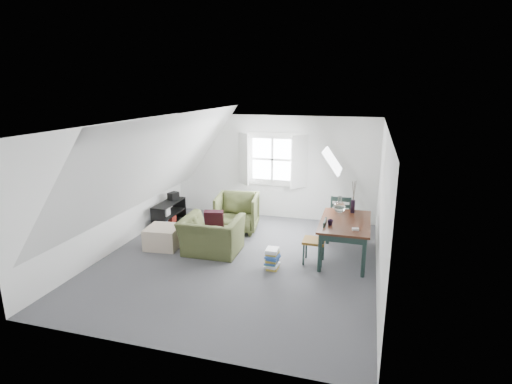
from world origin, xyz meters
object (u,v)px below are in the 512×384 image
(media_shelf, at_px, (169,215))
(magazine_stack, at_px, (272,259))
(armchair_far, at_px, (237,230))
(dining_chair_far, at_px, (341,216))
(dining_chair_near, at_px, (316,240))
(dining_table, at_px, (345,226))
(armchair_near, at_px, (212,253))
(ottoman, at_px, (164,237))

(media_shelf, distance_m, magazine_stack, 3.28)
(armchair_far, bearing_deg, magazine_stack, -62.21)
(dining_chair_far, bearing_deg, armchair_far, -17.39)
(armchair_far, xyz_separation_m, dining_chair_near, (1.93, -1.22, 0.44))
(armchair_far, height_order, dining_table, dining_table)
(armchair_near, height_order, media_shelf, media_shelf)
(armchair_far, bearing_deg, armchair_near, -101.59)
(armchair_near, height_order, dining_chair_near, dining_chair_near)
(ottoman, xyz_separation_m, dining_chair_near, (3.06, 0.10, 0.23))
(dining_chair_near, bearing_deg, armchair_near, -102.85)
(armchair_far, bearing_deg, dining_chair_near, -40.61)
(ottoman, bearing_deg, dining_chair_near, 1.92)
(ottoman, height_order, magazine_stack, ottoman)
(armchair_far, relative_size, magazine_stack, 2.49)
(dining_table, bearing_deg, ottoman, -172.36)
(armchair_far, xyz_separation_m, dining_table, (2.42, -0.90, 0.65))
(dining_chair_near, height_order, media_shelf, dining_chair_near)
(dining_chair_near, bearing_deg, dining_table, 107.84)
(dining_chair_far, relative_size, magazine_stack, 2.67)
(dining_chair_far, xyz_separation_m, magazine_stack, (-1.05, -1.74, -0.33))
(armchair_near, relative_size, dining_chair_far, 1.12)
(dining_chair_near, bearing_deg, armchair_far, -138.13)
(dining_chair_far, relative_size, media_shelf, 0.93)
(armchair_far, relative_size, ottoman, 1.44)
(armchair_near, distance_m, ottoman, 1.07)
(dining_table, xyz_separation_m, media_shelf, (-4.08, 0.79, -0.41))
(armchair_near, height_order, ottoman, ottoman)
(media_shelf, height_order, magazine_stack, media_shelf)
(armchair_near, bearing_deg, armchair_far, -94.49)
(dining_table, distance_m, dining_chair_near, 0.62)
(armchair_near, relative_size, media_shelf, 1.04)
(media_shelf, bearing_deg, armchair_near, -38.90)
(dining_table, xyz_separation_m, dining_chair_far, (-0.15, 0.96, -0.14))
(dining_chair_far, xyz_separation_m, media_shelf, (-3.93, -0.17, -0.27))
(armchair_far, distance_m, ottoman, 1.75)
(armchair_far, height_order, ottoman, ottoman)
(armchair_far, relative_size, dining_table, 0.61)
(ottoman, height_order, dining_table, dining_table)
(armchair_near, xyz_separation_m, magazine_stack, (1.30, -0.35, 0.19))
(armchair_near, distance_m, dining_table, 2.62)
(media_shelf, bearing_deg, armchair_far, 2.45)
(armchair_far, xyz_separation_m, magazine_stack, (1.22, -1.68, 0.19))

